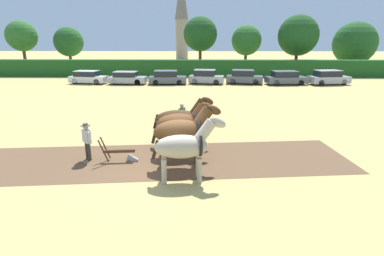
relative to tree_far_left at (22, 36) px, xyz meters
The scene contains 24 objects.
ground_plane 43.59m from the tree_far_left, 54.46° to the right, with size 240.00×240.00×0.00m, color tan.
plowed_furrow_strip 41.49m from the tree_far_left, 56.84° to the right, with size 20.35×3.97×0.01m, color brown.
hedgerow 25.95m from the tree_far_left, 10.85° to the right, with size 59.60×1.80×2.23m, color #1E511E.
tree_far_left is the anchor object (origin of this frame).
tree_left 6.47m from the tree_far_left, 21.72° to the left, with size 4.49×4.49×6.74m.
tree_center_left 26.56m from the tree_far_left, ahead, with size 4.97×4.97×8.10m.
tree_center 33.66m from the tree_far_left, ahead, with size 4.53×4.53×6.99m.
tree_center_right 40.72m from the tree_far_left, ahead, with size 5.78×5.78×8.30m.
tree_right 50.32m from the tree_far_left, ahead, with size 6.45×6.45×7.50m.
church_spire 38.36m from the tree_far_left, 54.22° to the left, with size 3.23×3.23×20.99m.
draft_horse_lead_left 44.57m from the tree_far_left, 54.37° to the right, with size 2.67×1.05×2.41m.
draft_horse_lead_right 43.44m from the tree_far_left, 53.51° to the right, with size 2.79×1.20×2.55m.
draft_horse_trail_left 42.34m from the tree_far_left, 52.62° to the right, with size 2.64×1.14×2.39m.
draft_horse_trail_right 41.27m from the tree_far_left, 51.65° to the right, with size 2.93×1.14×2.38m.
plow 41.76m from the tree_far_left, 56.02° to the right, with size 1.58×0.50×1.13m.
farmer_at_plow 40.78m from the tree_far_left, 57.63° to the right, with size 0.46×0.48×1.60m.
farmer_beside_team 39.85m from the tree_far_left, 50.03° to the right, with size 0.35×0.62×1.61m.
parked_car_far_left 18.66m from the tree_far_left, 40.63° to the right, with size 4.37×2.26×1.46m.
parked_car_left 22.42m from the tree_far_left, 33.59° to the right, with size 4.27×1.99×1.42m.
parked_car_center_left 26.22m from the tree_far_left, 27.99° to the right, with size 4.25×1.98×1.54m.
parked_car_center 29.93m from the tree_far_left, 23.27° to the right, with size 4.09×2.31×1.60m.
parked_car_center_right 33.87m from the tree_far_left, 20.15° to the right, with size 4.27×2.47×1.57m.
parked_car_right 38.31m from the tree_far_left, 18.52° to the right, with size 4.58×2.27×1.52m.
parked_car_far_right 42.80m from the tree_far_left, 16.40° to the right, with size 4.64×2.50×1.60m.
Camera 1 is at (1.17, -10.68, 4.89)m, focal length 28.00 mm.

